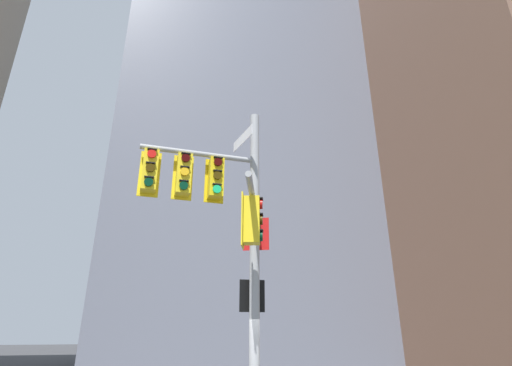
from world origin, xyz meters
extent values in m
cube|color=brown|center=(19.87, 9.71, 16.93)|extent=(17.81, 17.81, 33.86)
cube|color=slate|center=(2.75, 20.45, 18.53)|extent=(17.29, 17.29, 37.06)
cylinder|color=#9EA0A3|center=(0.00, 0.00, 3.83)|extent=(0.23, 0.23, 7.67)
cylinder|color=#9EA0A3|center=(-1.41, -0.12, 6.33)|extent=(2.84, 0.37, 0.13)
cylinder|color=#9EA0A3|center=(-0.30, -1.09, 5.05)|extent=(0.71, 2.21, 0.13)
cube|color=yellow|center=(-1.01, 0.10, 5.73)|extent=(0.48, 0.07, 1.14)
cube|color=yellow|center=(-0.99, -0.08, 5.73)|extent=(0.37, 0.37, 1.00)
cylinder|color=#360605|center=(-0.97, -0.28, 6.08)|extent=(0.20, 0.08, 0.20)
cube|color=black|center=(-0.97, -0.29, 6.20)|extent=(0.23, 0.09, 0.02)
cylinder|color=#3C2C06|center=(-0.97, -0.28, 5.73)|extent=(0.20, 0.08, 0.20)
cube|color=black|center=(-0.97, -0.29, 5.85)|extent=(0.23, 0.09, 0.02)
cylinder|color=#19C672|center=(-0.97, -0.28, 5.38)|extent=(0.20, 0.08, 0.20)
cube|color=black|center=(-0.97, -0.29, 5.50)|extent=(0.23, 0.09, 0.02)
cube|color=yellow|center=(-1.78, 0.04, 5.73)|extent=(0.48, 0.07, 1.14)
cube|color=yellow|center=(-1.77, -0.15, 5.73)|extent=(0.37, 0.37, 1.00)
cylinder|color=#360605|center=(-1.75, -0.35, 6.08)|extent=(0.20, 0.08, 0.20)
cube|color=black|center=(-1.75, -0.36, 6.20)|extent=(0.23, 0.09, 0.02)
cylinder|color=yellow|center=(-1.75, -0.35, 5.73)|extent=(0.20, 0.08, 0.20)
cube|color=black|center=(-1.75, -0.36, 5.85)|extent=(0.23, 0.09, 0.02)
cylinder|color=#06311C|center=(-1.75, -0.35, 5.38)|extent=(0.20, 0.08, 0.20)
cube|color=black|center=(-1.75, -0.36, 5.50)|extent=(0.23, 0.09, 0.02)
cube|color=yellow|center=(-2.56, -0.03, 5.73)|extent=(0.48, 0.07, 1.14)
cube|color=yellow|center=(-2.55, -0.22, 5.73)|extent=(0.37, 0.37, 1.00)
cylinder|color=red|center=(-2.53, -0.42, 6.08)|extent=(0.20, 0.08, 0.20)
cube|color=black|center=(-2.53, -0.42, 6.20)|extent=(0.23, 0.09, 0.02)
cylinder|color=#3C2C06|center=(-2.53, -0.42, 5.73)|extent=(0.20, 0.08, 0.20)
cube|color=black|center=(-2.53, -0.42, 5.85)|extent=(0.23, 0.09, 0.02)
cylinder|color=#06311C|center=(-2.53, -0.42, 5.38)|extent=(0.20, 0.08, 0.20)
cube|color=black|center=(-2.53, -0.42, 5.50)|extent=(0.23, 0.09, 0.02)
cube|color=yellow|center=(-0.48, -1.04, 4.45)|extent=(0.15, 0.47, 1.14)
cube|color=yellow|center=(-0.30, -1.09, 4.45)|extent=(0.42, 0.42, 1.00)
cylinder|color=red|center=(-0.10, -1.14, 4.80)|extent=(0.11, 0.21, 0.20)
cube|color=black|center=(-0.10, -1.14, 4.92)|extent=(0.13, 0.23, 0.02)
cylinder|color=#3C2C06|center=(-0.10, -1.14, 4.45)|extent=(0.11, 0.21, 0.20)
cube|color=black|center=(-0.10, -1.14, 4.57)|extent=(0.13, 0.23, 0.02)
cylinder|color=#06311C|center=(-0.10, -1.14, 4.10)|extent=(0.11, 0.21, 0.20)
cube|color=black|center=(-0.10, -1.14, 4.22)|extent=(0.13, 0.23, 0.02)
cube|color=white|center=(-0.34, -0.08, 6.90)|extent=(0.29, 1.14, 0.28)
cube|color=#19479E|center=(-0.34, -0.08, 6.90)|extent=(0.27, 1.10, 0.24)
cube|color=red|center=(0.08, 0.20, 4.47)|extent=(0.60, 0.25, 0.80)
cube|color=white|center=(0.08, 0.20, 4.47)|extent=(0.56, 0.23, 0.76)
cube|color=black|center=(-0.01, 0.22, 3.02)|extent=(0.60, 0.04, 0.72)
cube|color=white|center=(-0.01, 0.22, 3.02)|extent=(0.56, 0.03, 0.68)
camera|label=1|loc=(-1.86, -8.65, 2.31)|focal=26.49mm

